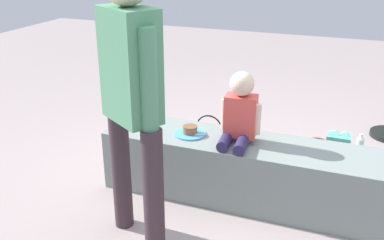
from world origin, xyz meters
TOP-DOWN VIEW (x-y plane):
  - ground_plane at (0.00, 0.00)m, footprint 12.00×12.00m
  - concrete_ledge at (0.00, 0.00)m, footprint 2.05×0.46m
  - child_seated at (-0.08, -0.01)m, footprint 0.28×0.32m
  - adult_standing at (-0.51, -0.68)m, footprint 0.43×0.35m
  - cake_plate at (-0.43, -0.02)m, footprint 0.22×0.22m
  - gift_bag at (0.54, 0.78)m, footprint 0.19×0.13m
  - water_bottle_near_gift at (0.71, 1.00)m, footprint 0.06×0.06m
  - party_cup_red at (0.65, 0.51)m, footprint 0.09×0.09m
  - handbag_black_leather at (-0.49, 0.55)m, footprint 0.31×0.14m
  - handbag_brown_canvas at (0.40, 0.44)m, footprint 0.32×0.14m

SIDE VIEW (x-z plane):
  - ground_plane at x=0.00m, z-range 0.00..0.00m
  - party_cup_red at x=0.65m, z-range 0.00..0.10m
  - water_bottle_near_gift at x=0.71m, z-range -0.01..0.19m
  - handbag_brown_canvas at x=0.40m, z-range -0.05..0.30m
  - gift_bag at x=0.54m, z-range -0.02..0.27m
  - handbag_black_leather at x=-0.49m, z-range -0.05..0.31m
  - concrete_ledge at x=0.00m, z-range 0.00..0.44m
  - cake_plate at x=-0.43m, z-range 0.42..0.49m
  - child_seated at x=-0.08m, z-range 0.41..0.89m
  - adult_standing at x=-0.51m, z-range 0.17..1.82m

